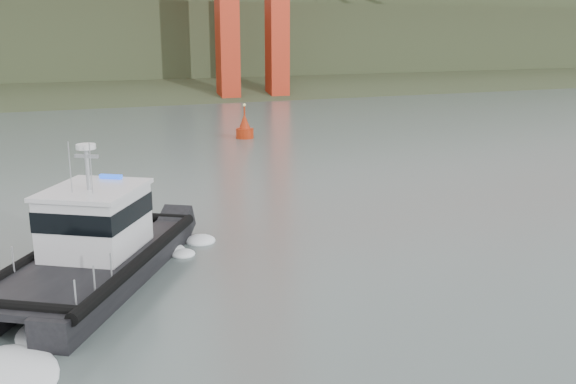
{
  "coord_description": "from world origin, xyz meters",
  "views": [
    {
      "loc": [
        -10.55,
        -20.01,
        10.4
      ],
      "look_at": [
        1.3,
        9.35,
        2.4
      ],
      "focal_mm": 40.0,
      "sensor_mm": 36.0,
      "label": 1
    }
  ],
  "objects": [
    {
      "name": "ground",
      "position": [
        0.0,
        0.0,
        0.0
      ],
      "size": [
        400.0,
        400.0,
        0.0
      ],
      "primitive_type": "plane",
      "color": "#495754",
      "rests_on": "ground"
    },
    {
      "name": "nav_buoy",
      "position": [
        9.07,
        40.08,
        0.95
      ],
      "size": [
        1.74,
        1.74,
        3.63
      ],
      "color": "#AA270B",
      "rests_on": "ground"
    },
    {
      "name": "headlands",
      "position": [
        0.0,
        125.5,
        7.05
      ],
      "size": [
        500.0,
        105.36,
        27.12
      ],
      "color": "#323D23",
      "rests_on": "ground"
    },
    {
      "name": "patrol_boat",
      "position": [
        -8.57,
        7.05,
        1.52
      ],
      "size": [
        10.56,
        13.04,
        6.09
      ],
      "rotation": [
        0.0,
        0.0,
        -0.56
      ],
      "color": "black",
      "rests_on": "ground"
    }
  ]
}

